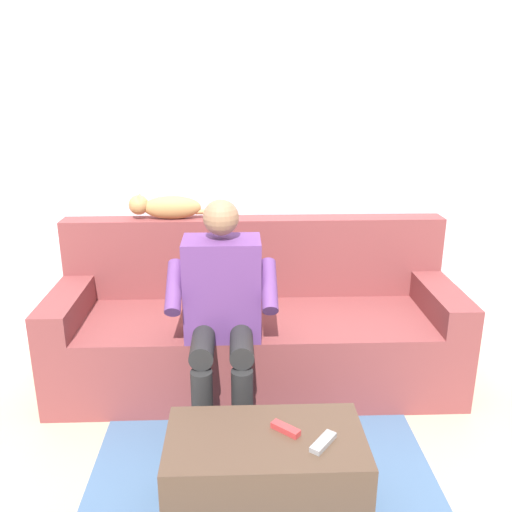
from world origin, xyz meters
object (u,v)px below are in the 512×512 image
coffee_table (265,476)px  person_solo_seated (222,303)px  remote_gray (323,442)px  remote_red (286,429)px  couch (255,329)px  cat_on_backrest (165,207)px

coffee_table → person_solo_seated: size_ratio=0.68×
remote_gray → remote_red: remote_red is taller
remote_gray → person_solo_seated: bearing=-114.6°
couch → remote_red: bearing=94.3°
coffee_table → person_solo_seated: bearing=-75.7°
cat_on_backrest → couch: bearing=154.1°
person_solo_seated → remote_red: bearing=111.0°
person_solo_seated → cat_on_backrest: bearing=-61.7°
coffee_table → couch: bearing=-90.0°
coffee_table → cat_on_backrest: cat_on_backrest is taller
couch → coffee_table: couch is taller
couch → cat_on_backrest: cat_on_backrest is taller
couch → cat_on_backrest: size_ratio=3.93×
coffee_table → cat_on_backrest: size_ratio=1.35×
person_solo_seated → remote_gray: 0.86m
person_solo_seated → remote_red: size_ratio=9.35×
person_solo_seated → cat_on_backrest: (0.33, -0.62, 0.34)m
couch → coffee_table: size_ratio=2.91×
couch → person_solo_seated: 0.52m
cat_on_backrest → remote_gray: cat_on_backrest is taller
coffee_table → cat_on_backrest: 1.59m
person_solo_seated → coffee_table: bearing=104.3°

